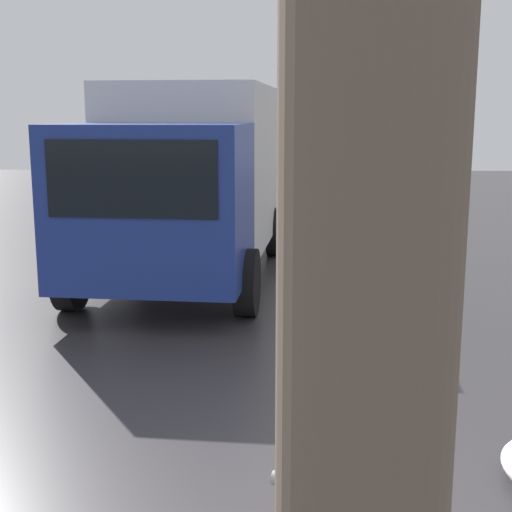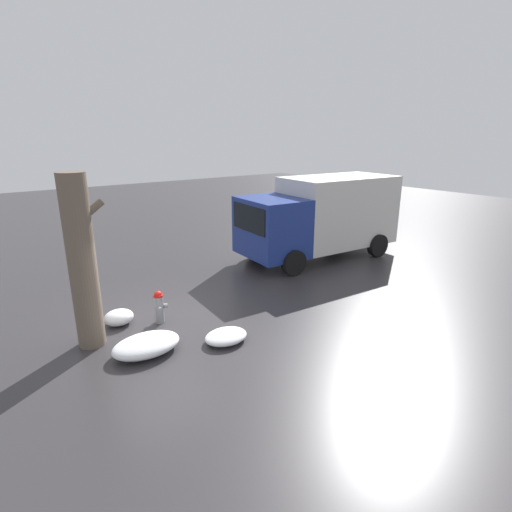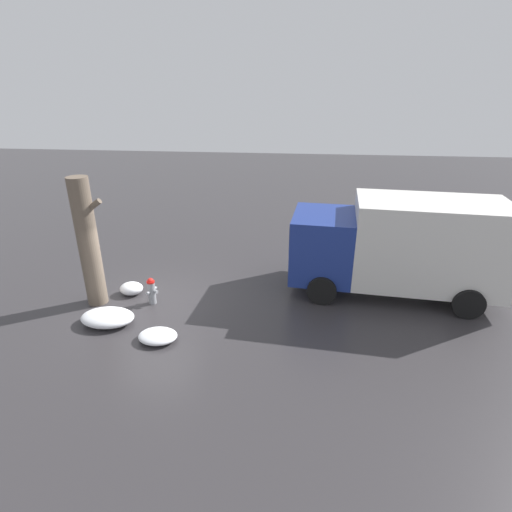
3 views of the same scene
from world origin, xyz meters
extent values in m
plane|color=#333033|center=(0.00, 0.00, 0.00)|extent=(60.00, 60.00, 0.00)
cylinder|color=gray|center=(0.00, 0.00, 0.36)|extent=(0.23, 0.23, 0.71)
cylinder|color=red|center=(0.00, 0.00, 0.74)|extent=(0.24, 0.24, 0.05)
sphere|color=red|center=(0.00, 0.00, 0.76)|extent=(0.20, 0.20, 0.20)
cylinder|color=gray|center=(0.16, -0.06, 0.44)|extent=(0.13, 0.14, 0.11)
cylinder|color=gray|center=(0.06, 0.16, 0.44)|extent=(0.12, 0.12, 0.09)
cylinder|color=gray|center=(-0.06, -0.16, 0.44)|extent=(0.12, 0.12, 0.09)
cylinder|color=#6B5B4C|center=(-1.72, -0.11, 1.96)|extent=(0.60, 0.60, 3.92)
cylinder|color=#6B5B4C|center=(-1.45, -0.11, 3.06)|extent=(0.68, 0.17, 0.55)
cube|color=navy|center=(5.19, 1.80, 1.48)|extent=(2.11, 2.57, 2.06)
cube|color=black|center=(4.23, 1.88, 1.89)|extent=(0.20, 2.02, 0.91)
cube|color=silver|center=(8.35, 1.53, 1.77)|extent=(4.61, 2.78, 2.65)
cylinder|color=black|center=(5.19, 0.59, 0.45)|extent=(0.92, 0.35, 0.90)
cylinder|color=black|center=(5.39, 2.99, 0.45)|extent=(0.92, 0.35, 0.90)
cylinder|color=black|center=(9.35, 0.23, 0.45)|extent=(0.92, 0.35, 0.90)
cylinder|color=black|center=(9.55, 2.64, 0.45)|extent=(0.92, 0.35, 0.90)
ellipsoid|color=white|center=(-0.87, -1.24, 0.19)|extent=(1.52, 1.05, 0.37)
ellipsoid|color=white|center=(-0.88, 0.51, 0.19)|extent=(0.74, 0.64, 0.39)
ellipsoid|color=white|center=(0.82, -1.87, 0.13)|extent=(1.04, 0.82, 0.25)
camera|label=1|loc=(-3.96, 0.18, 2.64)|focal=50.00mm
camera|label=2|loc=(-3.69, -8.97, 4.65)|focal=28.00mm
camera|label=3|loc=(4.39, -10.38, 6.23)|focal=28.00mm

